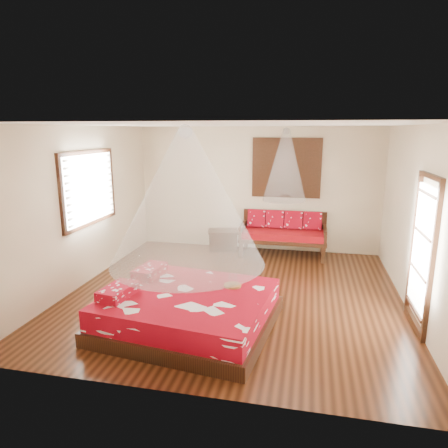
# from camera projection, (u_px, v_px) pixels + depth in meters

# --- Properties ---
(room) EXTENTS (5.54, 5.54, 2.84)m
(room) POSITION_uv_depth(u_px,v_px,m) (235.00, 213.00, 6.51)
(room) COLOR black
(room) RESTS_ON ground
(bed) EXTENTS (2.50, 2.32, 0.65)m
(bed) POSITION_uv_depth(u_px,v_px,m) (188.00, 309.00, 5.63)
(bed) COLOR black
(bed) RESTS_ON floor
(daybed) EXTENTS (1.87, 0.83, 0.96)m
(daybed) POSITION_uv_depth(u_px,v_px,m) (283.00, 232.00, 8.85)
(daybed) COLOR black
(daybed) RESTS_ON floor
(storage_chest) EXTENTS (0.77, 0.64, 0.47)m
(storage_chest) POSITION_uv_depth(u_px,v_px,m) (223.00, 240.00, 9.26)
(storage_chest) COLOR black
(storage_chest) RESTS_ON floor
(shutter_panel) EXTENTS (1.52, 0.06, 1.32)m
(shutter_panel) POSITION_uv_depth(u_px,v_px,m) (286.00, 168.00, 8.85)
(shutter_panel) COLOR black
(shutter_panel) RESTS_ON wall_back
(window_left) EXTENTS (0.10, 1.74, 1.34)m
(window_left) POSITION_uv_depth(u_px,v_px,m) (89.00, 188.00, 7.18)
(window_left) COLOR black
(window_left) RESTS_ON wall_left
(glazed_door) EXTENTS (0.08, 1.02, 2.16)m
(glazed_door) POSITION_uv_depth(u_px,v_px,m) (422.00, 254.00, 5.46)
(glazed_door) COLOR black
(glazed_door) RESTS_ON floor
(wine_tray) EXTENTS (0.26, 0.26, 0.21)m
(wine_tray) POSITION_uv_depth(u_px,v_px,m) (233.00, 283.00, 5.80)
(wine_tray) COLOR brown
(wine_tray) RESTS_ON bed
(mosquito_net_main) EXTENTS (2.10, 2.10, 1.80)m
(mosquito_net_main) POSITION_uv_depth(u_px,v_px,m) (187.00, 198.00, 5.25)
(mosquito_net_main) COLOR white
(mosquito_net_main) RESTS_ON ceiling
(mosquito_net_daybed) EXTENTS (0.92, 0.92, 1.50)m
(mosquito_net_daybed) POSITION_uv_depth(u_px,v_px,m) (285.00, 165.00, 8.38)
(mosquito_net_daybed) COLOR white
(mosquito_net_daybed) RESTS_ON ceiling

